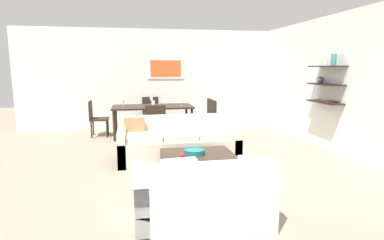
{
  "coord_description": "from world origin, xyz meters",
  "views": [
    {
      "loc": [
        -0.86,
        -5.27,
        1.69
      ],
      "look_at": [
        0.15,
        0.2,
        0.75
      ],
      "focal_mm": 29.47,
      "sensor_mm": 36.0,
      "label": 1
    }
  ],
  "objects_px": {
    "dining_chair_right_far": "(205,113)",
    "wine_glass_right_near": "(182,101)",
    "wine_glass_head": "(151,99)",
    "wine_glass_foot": "(153,103)",
    "apple_on_coffee_table": "(183,156)",
    "dining_chair_right_near": "(209,116)",
    "coffee_table": "(199,167)",
    "dining_chair_foot": "(155,122)",
    "dining_chair_head": "(151,111)",
    "wine_glass_left_far": "(123,102)",
    "decorative_bowl": "(194,151)",
    "dining_table": "(153,109)",
    "sofa_beige": "(178,144)",
    "dining_chair_left_far": "(96,116)",
    "loveseat_white": "(201,197)"
  },
  "relations": [
    {
      "from": "dining_chair_right_far",
      "to": "wine_glass_right_near",
      "type": "relative_size",
      "value": 5.31
    },
    {
      "from": "wine_glass_head",
      "to": "wine_glass_foot",
      "type": "relative_size",
      "value": 1.05
    },
    {
      "from": "apple_on_coffee_table",
      "to": "dining_chair_right_far",
      "type": "distance_m",
      "value": 3.7
    },
    {
      "from": "dining_chair_right_near",
      "to": "coffee_table",
      "type": "bearing_deg",
      "value": -106.29
    },
    {
      "from": "dining_chair_foot",
      "to": "wine_glass_right_near",
      "type": "relative_size",
      "value": 5.31
    },
    {
      "from": "coffee_table",
      "to": "wine_glass_right_near",
      "type": "xyz_separation_m",
      "value": [
        0.21,
        3.09,
        0.68
      ]
    },
    {
      "from": "dining_chair_head",
      "to": "dining_chair_right_near",
      "type": "distance_m",
      "value": 1.74
    },
    {
      "from": "coffee_table",
      "to": "wine_glass_head",
      "type": "distance_m",
      "value": 3.69
    },
    {
      "from": "wine_glass_foot",
      "to": "dining_chair_head",
      "type": "bearing_deg",
      "value": 90.0
    },
    {
      "from": "wine_glass_left_far",
      "to": "wine_glass_right_near",
      "type": "height_order",
      "value": "wine_glass_right_near"
    },
    {
      "from": "decorative_bowl",
      "to": "dining_chair_head",
      "type": "bearing_deg",
      "value": 96.22
    },
    {
      "from": "dining_table",
      "to": "dining_chair_right_far",
      "type": "xyz_separation_m",
      "value": [
        1.37,
        0.21,
        -0.18
      ]
    },
    {
      "from": "sofa_beige",
      "to": "coffee_table",
      "type": "height_order",
      "value": "sofa_beige"
    },
    {
      "from": "dining_chair_left_far",
      "to": "apple_on_coffee_table",
      "type": "bearing_deg",
      "value": -65.56
    },
    {
      "from": "decorative_bowl",
      "to": "coffee_table",
      "type": "bearing_deg",
      "value": -49.97
    },
    {
      "from": "dining_table",
      "to": "wine_glass_head",
      "type": "distance_m",
      "value": 0.44
    },
    {
      "from": "dining_chair_head",
      "to": "wine_glass_foot",
      "type": "relative_size",
      "value": 5.06
    },
    {
      "from": "apple_on_coffee_table",
      "to": "dining_chair_right_near",
      "type": "bearing_deg",
      "value": 69.76
    },
    {
      "from": "wine_glass_foot",
      "to": "dining_chair_left_far",
      "type": "bearing_deg",
      "value": 156.3
    },
    {
      "from": "loveseat_white",
      "to": "dining_chair_head",
      "type": "xyz_separation_m",
      "value": [
        -0.23,
        5.38,
        0.21
      ]
    },
    {
      "from": "dining_chair_right_far",
      "to": "wine_glass_head",
      "type": "xyz_separation_m",
      "value": [
        -1.37,
        0.19,
        0.38
      ]
    },
    {
      "from": "decorative_bowl",
      "to": "dining_chair_foot",
      "type": "height_order",
      "value": "dining_chair_foot"
    },
    {
      "from": "dining_table",
      "to": "apple_on_coffee_table",
      "type": "bearing_deg",
      "value": -86.09
    },
    {
      "from": "dining_chair_right_near",
      "to": "wine_glass_right_near",
      "type": "relative_size",
      "value": 5.31
    },
    {
      "from": "coffee_table",
      "to": "wine_glass_head",
      "type": "bearing_deg",
      "value": 97.84
    },
    {
      "from": "sofa_beige",
      "to": "wine_glass_foot",
      "type": "relative_size",
      "value": 12.4
    },
    {
      "from": "dining_chair_right_far",
      "to": "wine_glass_left_far",
      "type": "height_order",
      "value": "wine_glass_left_far"
    },
    {
      "from": "loveseat_white",
      "to": "coffee_table",
      "type": "bearing_deg",
      "value": 78.75
    },
    {
      "from": "dining_chair_left_far",
      "to": "wine_glass_left_far",
      "type": "xyz_separation_m",
      "value": [
        0.66,
        -0.09,
        0.35
      ]
    },
    {
      "from": "dining_table",
      "to": "wine_glass_head",
      "type": "xyz_separation_m",
      "value": [
        -0.0,
        0.4,
        0.2
      ]
    },
    {
      "from": "dining_chair_right_far",
      "to": "dining_chair_right_near",
      "type": "distance_m",
      "value": 0.41
    },
    {
      "from": "decorative_bowl",
      "to": "wine_glass_foot",
      "type": "bearing_deg",
      "value": 99.04
    },
    {
      "from": "decorative_bowl",
      "to": "dining_chair_left_far",
      "type": "relative_size",
      "value": 0.37
    },
    {
      "from": "coffee_table",
      "to": "dining_chair_right_near",
      "type": "distance_m",
      "value": 3.13
    },
    {
      "from": "coffee_table",
      "to": "dining_table",
      "type": "relative_size",
      "value": 0.56
    },
    {
      "from": "wine_glass_head",
      "to": "dining_table",
      "type": "bearing_deg",
      "value": -90.0
    },
    {
      "from": "dining_chair_head",
      "to": "coffee_table",
      "type": "bearing_deg",
      "value": -83.05
    },
    {
      "from": "dining_chair_right_far",
      "to": "decorative_bowl",
      "type": "bearing_deg",
      "value": -105.69
    },
    {
      "from": "dining_chair_foot",
      "to": "wine_glass_head",
      "type": "distance_m",
      "value": 1.31
    },
    {
      "from": "decorative_bowl",
      "to": "wine_glass_left_far",
      "type": "height_order",
      "value": "wine_glass_left_far"
    },
    {
      "from": "apple_on_coffee_table",
      "to": "wine_glass_head",
      "type": "height_order",
      "value": "wine_glass_head"
    },
    {
      "from": "decorative_bowl",
      "to": "wine_glass_right_near",
      "type": "bearing_deg",
      "value": 84.85
    },
    {
      "from": "coffee_table",
      "to": "wine_glass_foot",
      "type": "xyz_separation_m",
      "value": [
        -0.5,
        2.8,
        0.68
      ]
    },
    {
      "from": "dining_chair_head",
      "to": "wine_glass_right_near",
      "type": "relative_size",
      "value": 5.31
    },
    {
      "from": "loveseat_white",
      "to": "wine_glass_right_near",
      "type": "height_order",
      "value": "wine_glass_right_near"
    },
    {
      "from": "dining_chair_left_far",
      "to": "wine_glass_head",
      "type": "xyz_separation_m",
      "value": [
        1.37,
        0.19,
        0.38
      ]
    },
    {
      "from": "dining_chair_left_far",
      "to": "wine_glass_foot",
      "type": "height_order",
      "value": "wine_glass_foot"
    },
    {
      "from": "apple_on_coffee_table",
      "to": "dining_table",
      "type": "bearing_deg",
      "value": 93.91
    },
    {
      "from": "loveseat_white",
      "to": "dining_chair_right_far",
      "type": "height_order",
      "value": "dining_chair_right_far"
    },
    {
      "from": "wine_glass_head",
      "to": "wine_glass_foot",
      "type": "bearing_deg",
      "value": -90.0
    }
  ]
}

